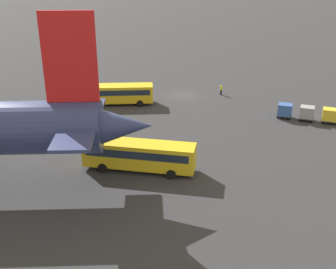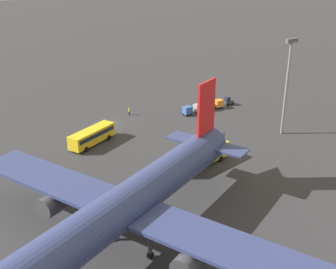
{
  "view_description": "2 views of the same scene",
  "coord_description": "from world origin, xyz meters",
  "px_view_note": "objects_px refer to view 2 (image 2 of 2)",
  "views": [
    {
      "loc": [
        -21.5,
        63.39,
        21.32
      ],
      "look_at": [
        -5.37,
        21.07,
        2.09
      ],
      "focal_mm": 45.0,
      "sensor_mm": 36.0,
      "label": 1
    },
    {
      "loc": [
        36.64,
        78.24,
        33.73
      ],
      "look_at": [
        -1.83,
        19.74,
        3.97
      ],
      "focal_mm": 45.0,
      "sensor_mm": 36.0,
      "label": 2
    }
  ],
  "objects_px": {
    "airplane": "(118,211)",
    "cargo_cart_yellow": "(208,105)",
    "shuttle_bus_near": "(92,135)",
    "cargo_cart_orange": "(218,103)",
    "cargo_cart_grey": "(198,108)",
    "worker_person": "(129,111)",
    "shuttle_bus_far": "(201,156)",
    "baggage_tug": "(228,101)",
    "cargo_cart_blue": "(187,110)"
  },
  "relations": [
    {
      "from": "baggage_tug",
      "to": "cargo_cart_yellow",
      "type": "distance_m",
      "value": 6.6
    },
    {
      "from": "cargo_cart_orange",
      "to": "cargo_cart_yellow",
      "type": "xyz_separation_m",
      "value": [
        3.0,
        -0.27,
        0.0
      ]
    },
    {
      "from": "cargo_cart_orange",
      "to": "cargo_cart_yellow",
      "type": "height_order",
      "value": "same"
    },
    {
      "from": "shuttle_bus_near",
      "to": "cargo_cart_yellow",
      "type": "bearing_deg",
      "value": 161.41
    },
    {
      "from": "shuttle_bus_far",
      "to": "cargo_cart_blue",
      "type": "distance_m",
      "value": 25.3
    },
    {
      "from": "shuttle_bus_near",
      "to": "worker_person",
      "type": "relative_size",
      "value": 6.19
    },
    {
      "from": "shuttle_bus_near",
      "to": "worker_person",
      "type": "xyz_separation_m",
      "value": [
        -13.7,
        -10.36,
        -0.96
      ]
    },
    {
      "from": "cargo_cart_blue",
      "to": "cargo_cart_grey",
      "type": "bearing_deg",
      "value": 179.54
    },
    {
      "from": "worker_person",
      "to": "cargo_cart_grey",
      "type": "xyz_separation_m",
      "value": [
        -14.16,
        7.45,
        0.32
      ]
    },
    {
      "from": "baggage_tug",
      "to": "worker_person",
      "type": "bearing_deg",
      "value": -11.98
    },
    {
      "from": "baggage_tug",
      "to": "worker_person",
      "type": "xyz_separation_m",
      "value": [
        23.75,
        -6.98,
        -0.07
      ]
    },
    {
      "from": "cargo_cart_orange",
      "to": "cargo_cart_blue",
      "type": "bearing_deg",
      "value": -0.82
    },
    {
      "from": "airplane",
      "to": "shuttle_bus_far",
      "type": "xyz_separation_m",
      "value": [
        -22.97,
        -13.79,
        -4.54
      ]
    },
    {
      "from": "cargo_cart_yellow",
      "to": "shuttle_bus_far",
      "type": "bearing_deg",
      "value": 49.5
    },
    {
      "from": "airplane",
      "to": "cargo_cart_blue",
      "type": "height_order",
      "value": "airplane"
    },
    {
      "from": "airplane",
      "to": "cargo_cart_grey",
      "type": "distance_m",
      "value": 52.87
    },
    {
      "from": "cargo_cart_grey",
      "to": "worker_person",
      "type": "bearing_deg",
      "value": -27.73
    },
    {
      "from": "shuttle_bus_near",
      "to": "cargo_cart_orange",
      "type": "bearing_deg",
      "value": 160.45
    },
    {
      "from": "airplane",
      "to": "shuttle_bus_near",
      "type": "relative_size",
      "value": 5.0
    },
    {
      "from": "cargo_cart_yellow",
      "to": "cargo_cart_grey",
      "type": "xyz_separation_m",
      "value": [
        3.0,
        0.17,
        0.0
      ]
    },
    {
      "from": "cargo_cart_yellow",
      "to": "cargo_cart_grey",
      "type": "bearing_deg",
      "value": 3.21
    },
    {
      "from": "airplane",
      "to": "worker_person",
      "type": "relative_size",
      "value": 30.97
    },
    {
      "from": "airplane",
      "to": "cargo_cart_yellow",
      "type": "xyz_separation_m",
      "value": [
        -41.74,
        -35.76,
        -5.24
      ]
    },
    {
      "from": "worker_person",
      "to": "cargo_cart_orange",
      "type": "xyz_separation_m",
      "value": [
        -20.16,
        7.55,
        0.32
      ]
    },
    {
      "from": "cargo_cart_orange",
      "to": "cargo_cart_grey",
      "type": "xyz_separation_m",
      "value": [
        6.0,
        -0.1,
        0.0
      ]
    },
    {
      "from": "shuttle_bus_near",
      "to": "cargo_cart_yellow",
      "type": "xyz_separation_m",
      "value": [
        -30.86,
        -3.08,
        -0.64
      ]
    },
    {
      "from": "cargo_cart_orange",
      "to": "airplane",
      "type": "bearing_deg",
      "value": 38.42
    },
    {
      "from": "shuttle_bus_far",
      "to": "cargo_cart_grey",
      "type": "height_order",
      "value": "shuttle_bus_far"
    },
    {
      "from": "worker_person",
      "to": "cargo_cart_blue",
      "type": "bearing_deg",
      "value": 146.39
    },
    {
      "from": "cargo_cart_orange",
      "to": "cargo_cart_yellow",
      "type": "distance_m",
      "value": 3.01
    },
    {
      "from": "airplane",
      "to": "cargo_cart_orange",
      "type": "relative_size",
      "value": 26.16
    },
    {
      "from": "worker_person",
      "to": "cargo_cart_yellow",
      "type": "height_order",
      "value": "cargo_cart_yellow"
    },
    {
      "from": "shuttle_bus_near",
      "to": "cargo_cart_grey",
      "type": "relative_size",
      "value": 5.23
    },
    {
      "from": "shuttle_bus_near",
      "to": "cargo_cart_blue",
      "type": "xyz_separation_m",
      "value": [
        -24.86,
        -2.94,
        -0.64
      ]
    },
    {
      "from": "baggage_tug",
      "to": "cargo_cart_grey",
      "type": "distance_m",
      "value": 9.6
    },
    {
      "from": "shuttle_bus_near",
      "to": "baggage_tug",
      "type": "xyz_separation_m",
      "value": [
        -37.45,
        -3.38,
        -0.89
      ]
    },
    {
      "from": "cargo_cart_yellow",
      "to": "cargo_cart_blue",
      "type": "distance_m",
      "value": 6.0
    },
    {
      "from": "shuttle_bus_far",
      "to": "airplane",
      "type": "bearing_deg",
      "value": 21.02
    },
    {
      "from": "airplane",
      "to": "cargo_cart_orange",
      "type": "distance_m",
      "value": 57.35
    },
    {
      "from": "shuttle_bus_far",
      "to": "cargo_cart_blue",
      "type": "height_order",
      "value": "shuttle_bus_far"
    },
    {
      "from": "baggage_tug",
      "to": "worker_person",
      "type": "relative_size",
      "value": 1.43
    },
    {
      "from": "shuttle_bus_far",
      "to": "baggage_tug",
      "type": "relative_size",
      "value": 4.93
    },
    {
      "from": "shuttle_bus_near",
      "to": "worker_person",
      "type": "height_order",
      "value": "shuttle_bus_near"
    },
    {
      "from": "airplane",
      "to": "baggage_tug",
      "type": "distance_m",
      "value": 60.55
    },
    {
      "from": "airplane",
      "to": "shuttle_bus_far",
      "type": "bearing_deg",
      "value": -172.21
    },
    {
      "from": "cargo_cart_yellow",
      "to": "cargo_cart_grey",
      "type": "relative_size",
      "value": 1.0
    },
    {
      "from": "airplane",
      "to": "shuttle_bus_far",
      "type": "relative_size",
      "value": 4.38
    },
    {
      "from": "cargo_cart_orange",
      "to": "cargo_cart_blue",
      "type": "distance_m",
      "value": 9.0
    },
    {
      "from": "worker_person",
      "to": "baggage_tug",
      "type": "bearing_deg",
      "value": 163.62
    },
    {
      "from": "shuttle_bus_near",
      "to": "shuttle_bus_far",
      "type": "height_order",
      "value": "shuttle_bus_far"
    }
  ]
}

